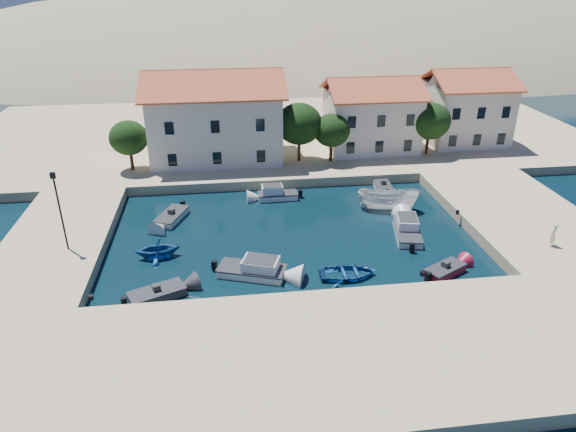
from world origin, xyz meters
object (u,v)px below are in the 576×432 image
object	(u,v)px
boat_east	(387,209)
pedestrian	(553,235)
rowboat_south	(348,277)
building_right	(466,105)
cabin_cruiser_east	(408,231)
building_left	(215,114)
lamppost	(59,204)
building_mid	(371,113)
cabin_cruiser_south	(252,269)

from	to	relation	value
boat_east	pedestrian	bearing A→B (deg)	-120.86
rowboat_south	boat_east	world-z (taller)	boat_east
building_right	cabin_cruiser_east	xyz separation A→B (m)	(-14.29, -21.50, -5.00)
building_left	building_right	xyz separation A→B (m)	(30.00, 2.00, -0.46)
lamppost	cabin_cruiser_east	size ratio (longest dim) A/B	1.21
rowboat_south	pedestrian	bearing A→B (deg)	-87.53
building_left	rowboat_south	xyz separation A→B (m)	(9.24, -25.13, -5.94)
building_mid	cabin_cruiser_east	distance (m)	21.16
building_mid	building_right	distance (m)	12.04
building_right	pedestrian	bearing A→B (deg)	-99.79
rowboat_south	building_right	bearing A→B (deg)	-37.83
building_left	boat_east	bearing A→B (deg)	-42.16
lamppost	rowboat_south	xyz separation A→B (m)	(20.74, -5.13, -4.75)
cabin_cruiser_east	building_right	bearing A→B (deg)	-21.55
building_left	pedestrian	world-z (taller)	building_left
boat_east	pedestrian	size ratio (longest dim) A/B	3.06
building_mid	pedestrian	distance (m)	26.59
building_right	boat_east	xyz separation A→B (m)	(-14.35, -16.17, -5.47)
building_mid	rowboat_south	bearing A→B (deg)	-108.54
cabin_cruiser_south	pedestrian	bearing A→B (deg)	18.91
building_mid	cabin_cruiser_south	distance (m)	29.88
lamppost	boat_east	bearing A→B (deg)	12.11
building_mid	lamppost	size ratio (longest dim) A/B	1.69
boat_east	cabin_cruiser_south	bearing A→B (deg)	141.35
cabin_cruiser_south	boat_east	size ratio (longest dim) A/B	0.94
lamppost	building_left	bearing A→B (deg)	60.10
building_mid	building_right	size ratio (longest dim) A/B	1.11
lamppost	pedestrian	world-z (taller)	lamppost
lamppost	cabin_cruiser_east	bearing A→B (deg)	1.06
building_mid	cabin_cruiser_south	world-z (taller)	building_mid
building_mid	building_right	bearing A→B (deg)	4.76
building_mid	rowboat_south	xyz separation A→B (m)	(-8.76, -26.13, -5.22)
building_mid	boat_east	bearing A→B (deg)	-98.80
lamppost	boat_east	distance (m)	28.17
building_mid	boat_east	size ratio (longest dim) A/B	1.84
building_left	building_mid	distance (m)	18.04
building_left	cabin_cruiser_east	bearing A→B (deg)	-51.14
cabin_cruiser_south	cabin_cruiser_east	distance (m)	14.14
lamppost	building_right	bearing A→B (deg)	27.93
lamppost	rowboat_south	bearing A→B (deg)	-13.89
building_right	pedestrian	distance (m)	26.93
pedestrian	rowboat_south	bearing A→B (deg)	-27.69
lamppost	rowboat_south	world-z (taller)	lamppost
building_mid	lamppost	distance (m)	36.21
building_right	pedestrian	size ratio (longest dim) A/B	5.07
lamppost	cabin_cruiser_south	xyz separation A→B (m)	(13.80, -3.97, -4.28)
lamppost	boat_east	xyz separation A→B (m)	(27.15, 5.83, -4.75)
building_mid	cabin_cruiser_south	bearing A→B (deg)	-122.16
lamppost	cabin_cruiser_south	bearing A→B (deg)	-16.06
building_mid	cabin_cruiser_south	xyz separation A→B (m)	(-15.70, -24.97, -4.75)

